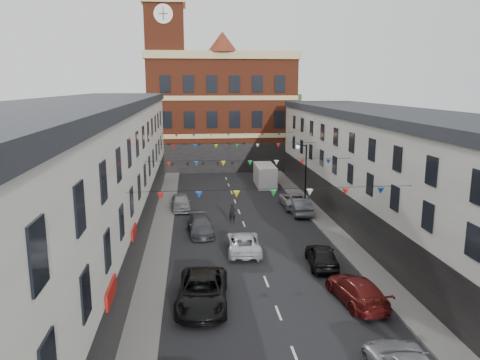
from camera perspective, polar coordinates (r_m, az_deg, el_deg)
name	(u,v)px	position (r m, az deg, el deg)	size (l,w,h in m)	color
ground	(257,258)	(32.65, 2.08, -9.45)	(160.00, 160.00, 0.00)	black
pavement_left	(158,250)	(34.30, -10.02, -8.44)	(1.80, 64.00, 0.15)	#605E5B
pavement_right	(345,244)	(36.01, 12.65, -7.57)	(1.80, 64.00, 0.15)	#605E5B
terrace_left	(79,183)	(32.67, -19.03, -0.29)	(8.40, 56.00, 10.70)	beige
terrace_right	(418,182)	(35.77, 20.93, -0.26)	(8.40, 56.00, 9.70)	silver
civic_building	(221,110)	(68.36, -2.39, 8.53)	(20.60, 13.30, 18.50)	maroon
clock_tower	(166,60)	(65.33, -9.05, 14.23)	(5.60, 5.60, 30.00)	maroon
distant_hill	(192,120)	(92.42, -5.83, 7.31)	(40.00, 14.00, 10.00)	#324B23
street_lamp	(303,166)	(46.16, 7.74, 1.71)	(1.10, 0.36, 6.00)	black
car_left_c	(202,291)	(25.87, -4.61, -13.38)	(2.66, 5.78, 1.61)	black
car_left_d	(201,226)	(37.55, -4.81, -5.56)	(1.90, 4.68, 1.36)	#3D3E44
car_left_e	(181,202)	(44.89, -7.21, -2.67)	(1.77, 4.41, 1.50)	gray
car_right_c	(357,290)	(26.90, 14.03, -12.90)	(2.01, 4.93, 1.43)	#5A1312
car_right_d	(322,255)	(31.40, 9.93, -9.05)	(1.75, 4.34, 1.48)	black
car_right_e	(300,206)	(43.37, 7.33, -3.15)	(1.63, 4.69, 1.54)	#52545A
car_right_f	(294,200)	(45.77, 6.60, -2.41)	(2.41, 5.23, 1.45)	#9B9C9F
moving_car	(243,243)	(33.50, 0.43, -7.64)	(2.28, 4.95, 1.38)	silver
white_van	(265,175)	(55.16, 3.05, 0.58)	(2.14, 5.57, 2.47)	silver
pedestrian	(232,214)	(40.35, -0.93, -4.11)	(0.59, 0.39, 1.62)	black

